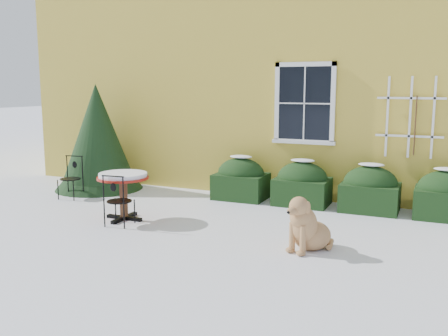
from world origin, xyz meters
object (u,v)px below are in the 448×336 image
at_px(patio_chair_far, 71,177).
at_px(patio_chair_near, 118,200).
at_px(bistro_table, 123,181).
at_px(dog, 307,228).
at_px(evergreen_shrub, 98,147).

bearing_deg(patio_chair_far, patio_chair_near, -40.11).
xyz_separation_m(bistro_table, patio_chair_far, (-2.01, 1.00, -0.25)).
height_order(patio_chair_near, dog, patio_chair_near).
relative_size(patio_chair_near, patio_chair_far, 1.00).
xyz_separation_m(bistro_table, patio_chair_near, (0.14, -0.36, -0.25)).
bearing_deg(patio_chair_near, bistro_table, -74.65).
height_order(evergreen_shrub, patio_chair_near, evergreen_shrub).
bearing_deg(patio_chair_far, bistro_table, -34.36).
bearing_deg(patio_chair_far, dog, -21.92).
distance_m(patio_chair_near, patio_chair_far, 2.55).
xyz_separation_m(evergreen_shrub, patio_chair_far, (0.07, -1.00, -0.52)).
distance_m(evergreen_shrub, patio_chair_far, 1.13).
height_order(bistro_table, dog, bistro_table).
relative_size(evergreen_shrub, patio_chair_far, 2.70).
relative_size(patio_chair_far, dog, 0.99).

